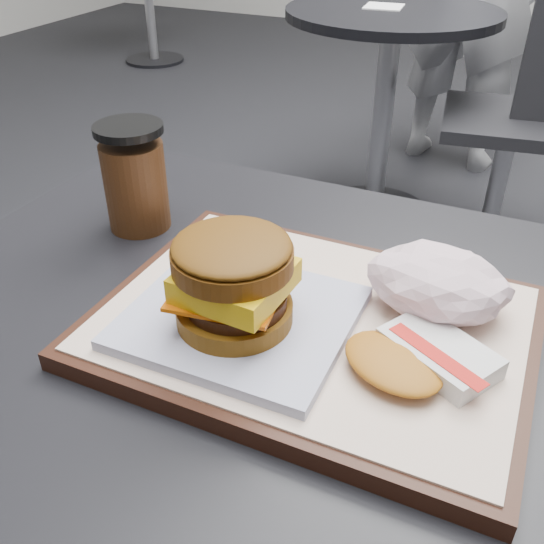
{
  "coord_description": "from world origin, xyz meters",
  "views": [
    {
      "loc": [
        0.17,
        -0.41,
        1.12
      ],
      "look_at": [
        -0.01,
        -0.02,
        0.83
      ],
      "focal_mm": 40.0,
      "sensor_mm": 36.0,
      "label": 1
    }
  ],
  "objects_px": {
    "crumpled_wrapper": "(438,283)",
    "neighbor_chair": "(538,108)",
    "customer_table": "(289,455)",
    "neighbor_table": "(387,71)",
    "hash_brown": "(418,357)",
    "breakfast_sandwich": "(236,290)",
    "serving_tray": "(312,326)",
    "coffee_cup": "(135,181)"
  },
  "relations": [
    {
      "from": "neighbor_table",
      "to": "coffee_cup",
      "type": "bearing_deg",
      "value": -85.85
    },
    {
      "from": "neighbor_table",
      "to": "serving_tray",
      "type": "bearing_deg",
      "value": -77.34
    },
    {
      "from": "serving_tray",
      "to": "neighbor_table",
      "type": "xyz_separation_m",
      "value": [
        -0.37,
        1.66,
        -0.23
      ]
    },
    {
      "from": "customer_table",
      "to": "crumpled_wrapper",
      "type": "distance_m",
      "value": 0.27
    },
    {
      "from": "breakfast_sandwich",
      "to": "customer_table",
      "type": "bearing_deg",
      "value": 55.46
    },
    {
      "from": "crumpled_wrapper",
      "to": "neighbor_chair",
      "type": "height_order",
      "value": "neighbor_chair"
    },
    {
      "from": "neighbor_chair",
      "to": "neighbor_table",
      "type": "bearing_deg",
      "value": 173.23
    },
    {
      "from": "coffee_cup",
      "to": "neighbor_table",
      "type": "relative_size",
      "value": 0.17
    },
    {
      "from": "customer_table",
      "to": "neighbor_chair",
      "type": "bearing_deg",
      "value": 84.68
    },
    {
      "from": "crumpled_wrapper",
      "to": "neighbor_chair",
      "type": "relative_size",
      "value": 0.14
    },
    {
      "from": "crumpled_wrapper",
      "to": "breakfast_sandwich",
      "type": "bearing_deg",
      "value": -146.7
    },
    {
      "from": "customer_table",
      "to": "coffee_cup",
      "type": "relative_size",
      "value": 6.46
    },
    {
      "from": "hash_brown",
      "to": "neighbor_chair",
      "type": "distance_m",
      "value": 1.65
    },
    {
      "from": "breakfast_sandwich",
      "to": "neighbor_table",
      "type": "xyz_separation_m",
      "value": [
        -0.32,
        1.7,
        -0.28
      ]
    },
    {
      "from": "customer_table",
      "to": "neighbor_table",
      "type": "bearing_deg",
      "value": 101.98
    },
    {
      "from": "coffee_cup",
      "to": "hash_brown",
      "type": "bearing_deg",
      "value": -19.83
    },
    {
      "from": "serving_tray",
      "to": "neighbor_chair",
      "type": "distance_m",
      "value": 1.63
    },
    {
      "from": "coffee_cup",
      "to": "breakfast_sandwich",
      "type": "bearing_deg",
      "value": -35.18
    },
    {
      "from": "serving_tray",
      "to": "hash_brown",
      "type": "height_order",
      "value": "hash_brown"
    },
    {
      "from": "serving_tray",
      "to": "coffee_cup",
      "type": "height_order",
      "value": "coffee_cup"
    },
    {
      "from": "coffee_cup",
      "to": "neighbor_table",
      "type": "distance_m",
      "value": 1.58
    },
    {
      "from": "crumpled_wrapper",
      "to": "neighbor_table",
      "type": "height_order",
      "value": "crumpled_wrapper"
    },
    {
      "from": "customer_table",
      "to": "hash_brown",
      "type": "relative_size",
      "value": 5.93
    },
    {
      "from": "serving_tray",
      "to": "neighbor_chair",
      "type": "relative_size",
      "value": 0.43
    },
    {
      "from": "crumpled_wrapper",
      "to": "neighbor_chair",
      "type": "bearing_deg",
      "value": 88.86
    },
    {
      "from": "neighbor_table",
      "to": "crumpled_wrapper",
      "type": "bearing_deg",
      "value": -73.69
    },
    {
      "from": "serving_tray",
      "to": "breakfast_sandwich",
      "type": "bearing_deg",
      "value": -143.79
    },
    {
      "from": "customer_table",
      "to": "neighbor_table",
      "type": "xyz_separation_m",
      "value": [
        -0.35,
        1.65,
        -0.03
      ]
    },
    {
      "from": "neighbor_chair",
      "to": "serving_tray",
      "type": "bearing_deg",
      "value": -94.51
    },
    {
      "from": "hash_brown",
      "to": "coffee_cup",
      "type": "relative_size",
      "value": 1.09
    },
    {
      "from": "crumpled_wrapper",
      "to": "neighbor_chair",
      "type": "xyz_separation_m",
      "value": [
        0.03,
        1.54,
        -0.31
      ]
    },
    {
      "from": "serving_tray",
      "to": "customer_table",
      "type": "bearing_deg",
      "value": 161.48
    },
    {
      "from": "hash_brown",
      "to": "neighbor_chair",
      "type": "height_order",
      "value": "neighbor_chair"
    },
    {
      "from": "crumpled_wrapper",
      "to": "customer_table",
      "type": "bearing_deg",
      "value": -156.5
    },
    {
      "from": "neighbor_table",
      "to": "neighbor_chair",
      "type": "xyz_separation_m",
      "value": [
        0.5,
        -0.06,
        -0.04
      ]
    },
    {
      "from": "crumpled_wrapper",
      "to": "serving_tray",
      "type": "bearing_deg",
      "value": -148.46
    },
    {
      "from": "serving_tray",
      "to": "coffee_cup",
      "type": "bearing_deg",
      "value": 158.19
    },
    {
      "from": "serving_tray",
      "to": "neighbor_table",
      "type": "distance_m",
      "value": 1.71
    },
    {
      "from": "breakfast_sandwich",
      "to": "hash_brown",
      "type": "bearing_deg",
      "value": 5.36
    },
    {
      "from": "hash_brown",
      "to": "breakfast_sandwich",
      "type": "bearing_deg",
      "value": -174.64
    },
    {
      "from": "serving_tray",
      "to": "hash_brown",
      "type": "distance_m",
      "value": 0.11
    },
    {
      "from": "hash_brown",
      "to": "crumpled_wrapper",
      "type": "height_order",
      "value": "crumpled_wrapper"
    }
  ]
}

